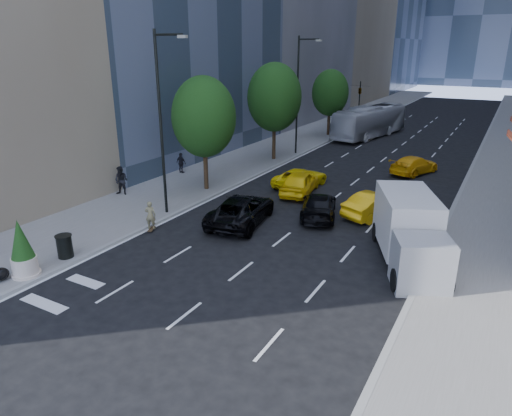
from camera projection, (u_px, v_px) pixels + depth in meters
The scene contains 22 objects.
ground at pixel (222, 266), 20.42m from camera, with size 160.00×160.00×0.00m, color black.
sidewalk_left at pixel (306, 137), 49.19m from camera, with size 6.00×120.00×0.15m, color slate.
sidewalk_right at pixel (503, 156), 40.41m from camera, with size 4.00×120.00×0.15m, color slate.
lamp_near at pixel (163, 114), 24.68m from camera, with size 2.13×0.22×10.00m.
lamp_far at pixel (299, 89), 39.46m from camera, with size 2.13×0.22×10.00m.
tree_near at pixel (204, 117), 29.47m from camera, with size 4.20×4.20×7.46m.
tree_mid at pixel (274, 97), 37.57m from camera, with size 4.50×4.50×7.99m.
tree_far at pixel (330, 93), 48.48m from camera, with size 3.90×3.90×6.92m.
traffic_signal at pixel (360, 91), 54.81m from camera, with size 2.48×0.53×5.20m.
skateboarder at pixel (151, 217), 24.11m from camera, with size 0.56×0.37×1.54m, color #827A51.
black_sedan_lincoln at pixel (241, 210), 25.19m from camera, with size 2.55×5.52×1.53m, color black.
black_sedan_mercedes at pixel (319, 205), 26.12m from camera, with size 1.92×4.72×1.37m, color black.
taxi_a at pixel (300, 182), 30.25m from camera, with size 1.83×4.56×1.55m, color yellow.
taxi_b at pixel (376, 205), 26.17m from camera, with size 1.52×4.37×1.44m, color #F5B30C.
taxi_c at pixel (301, 178), 31.81m from camera, with size 2.10×4.57×1.27m, color yellow.
taxi_d at pixel (414, 165), 35.09m from camera, with size 1.89×4.66×1.35m, color #FFB40D.
city_bus at pixel (370, 121), 49.14m from camera, with size 2.77×11.82×3.29m, color silver.
box_truck at pixel (410, 231), 20.32m from camera, with size 4.59×6.64×3.00m.
pedestrian_a at pixel (121, 181), 29.51m from camera, with size 0.91×0.71×1.86m, color black.
pedestrian_b at pixel (181, 163), 34.64m from camera, with size 0.91×0.38×1.56m, color black.
trash_can at pixel (65, 247), 20.79m from camera, with size 0.69×0.69×1.03m, color black.
planter_shrub at pixel (22, 249), 18.92m from camera, with size 1.04×1.04×2.50m.
Camera 1 is at (10.34, -15.26, 9.29)m, focal length 32.00 mm.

